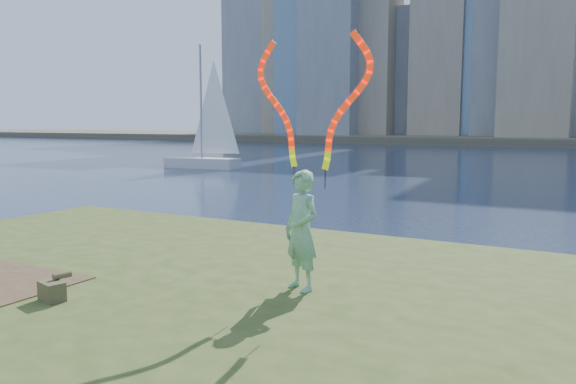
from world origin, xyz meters
The scene contains 6 objects.
ground centered at (0.00, 0.00, 0.00)m, with size 320.00×320.00×0.00m, color #17233B.
grassy_knoll centered at (0.00, -2.30, 0.34)m, with size 20.00×18.00×0.80m.
far_shore centered at (0.00, 95.00, 0.60)m, with size 320.00×40.00×1.20m, color #484334.
woman_with_ribbons centered at (2.78, -0.56, 2.19)m, with size 1.99×0.90×4.25m.
canvas_bag centered at (-0.22, -2.86, 0.96)m, with size 0.46×0.52×0.38m.
sailboat centered at (-19.15, 25.88, 1.59)m, with size 6.14×2.39×9.23m.
Camera 1 is at (6.74, -8.27, 3.43)m, focal length 35.00 mm.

